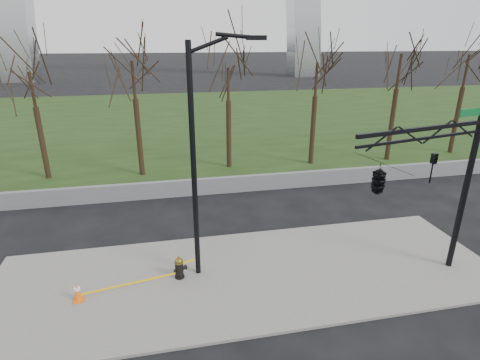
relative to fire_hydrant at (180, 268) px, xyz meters
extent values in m
plane|color=black|center=(2.47, -0.28, -0.49)|extent=(500.00, 500.00, 0.00)
cube|color=slate|center=(2.47, -0.28, -0.44)|extent=(18.00, 6.00, 0.10)
cube|color=black|center=(2.47, 29.72, -0.46)|extent=(120.00, 40.00, 0.06)
cube|color=#59595B|center=(2.47, 7.72, -0.04)|extent=(60.00, 0.30, 0.90)
cylinder|color=black|center=(-0.01, 0.00, -0.36)|extent=(0.34, 0.34, 0.06)
cylinder|color=black|center=(-0.01, 0.00, -0.09)|extent=(0.26, 0.26, 0.60)
cylinder|color=black|center=(0.19, 0.05, -0.04)|extent=(0.23, 0.20, 0.16)
cylinder|color=black|center=(-0.16, -0.04, -0.07)|extent=(0.12, 0.12, 0.10)
cylinder|color=brown|center=(-0.01, 0.00, 0.23)|extent=(0.30, 0.30, 0.06)
ellipsoid|color=brown|center=(-0.01, 0.00, 0.29)|extent=(0.28, 0.28, 0.21)
cylinder|color=brown|center=(-0.01, 0.00, 0.41)|extent=(0.06, 0.06, 0.08)
cube|color=#FF620D|center=(-3.28, -0.62, -0.37)|extent=(0.38, 0.38, 0.04)
cone|color=#FF620D|center=(-3.28, -0.62, -0.05)|extent=(0.25, 0.25, 0.60)
cylinder|color=white|center=(-3.28, -0.62, 0.06)|extent=(0.19, 0.19, 0.09)
cylinder|color=black|center=(0.66, 0.18, 3.51)|extent=(0.18, 0.18, 8.00)
cylinder|color=black|center=(1.21, 0.13, 7.36)|extent=(1.27, 0.23, 0.56)
cylinder|color=black|center=(2.06, 0.06, 7.61)|extent=(1.21, 0.23, 0.22)
cube|color=black|center=(2.66, 0.00, 7.56)|extent=(0.62, 0.27, 0.14)
cylinder|color=black|center=(9.87, -1.25, 2.51)|extent=(0.20, 0.20, 6.00)
cube|color=black|center=(7.42, -1.76, 5.01)|extent=(4.92, 1.14, 0.12)
cube|color=black|center=(7.42, -1.76, 4.71)|extent=(4.91, 1.10, 0.08)
cube|color=#0C5926|center=(9.28, -1.37, 5.36)|extent=(0.89, 0.22, 0.25)
imported|color=black|center=(8.11, -1.61, 3.66)|extent=(0.20, 0.23, 1.00)
imported|color=black|center=(5.95, -2.07, 3.66)|extent=(1.03, 2.54, 1.00)
cube|color=yellow|center=(0.33, 0.09, 0.16)|extent=(0.68, 0.19, 0.08)
cube|color=yellow|center=(-1.64, -0.31, -0.19)|extent=(3.27, 0.62, 0.08)
camera|label=1|loc=(-0.20, -11.51, 7.52)|focal=28.25mm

